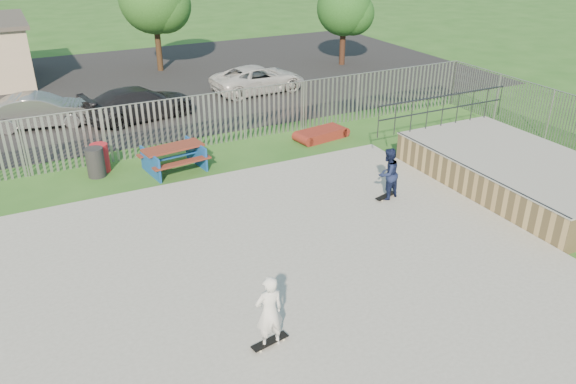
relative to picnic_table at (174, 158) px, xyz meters
name	(u,v)px	position (x,y,z in m)	size (l,w,h in m)	color
ground	(252,283)	(-0.30, -7.34, -0.43)	(120.00, 120.00, 0.00)	#2C6221
concrete_slab	(252,281)	(-0.30, -7.34, -0.36)	(15.00, 12.00, 0.15)	#969792
quarter_pipe	(515,172)	(9.19, -6.30, 0.13)	(5.50, 7.05, 2.19)	tan
fence	(221,168)	(0.70, -2.75, 0.57)	(26.04, 16.02, 2.00)	gray
picnic_table	(174,158)	(0.00, 0.00, 0.00)	(2.22, 1.92, 0.85)	maroon
funbox	(321,134)	(6.00, 0.38, -0.25)	(1.95, 1.19, 0.37)	maroon
trash_bin_red	(100,158)	(-2.25, 0.99, 0.06)	(0.59, 0.59, 0.98)	#AA1A23
trash_bin_grey	(96,162)	(-2.46, 0.65, 0.06)	(0.60, 0.60, 0.99)	#272729
parking_lot	(103,89)	(-0.30, 11.66, -0.42)	(40.00, 18.00, 0.02)	black
car_silver	(40,111)	(-3.58, 6.77, 0.27)	(1.44, 4.14, 1.36)	#A1A1A6
car_dark	(139,103)	(0.28, 5.95, 0.27)	(1.92, 4.71, 1.37)	black
car_white	(258,79)	(6.50, 7.49, 0.24)	(2.15, 4.67, 1.30)	silver
tree_right	(344,8)	(13.32, 10.68, 2.77)	(3.09, 3.09, 4.76)	#3D2418
skateboard_a	(386,196)	(5.00, -5.28, -0.24)	(0.82, 0.41, 0.08)	black
skateboard_b	(270,342)	(-0.90, -9.59, -0.24)	(0.82, 0.34, 0.08)	black
skater_navy	(388,174)	(5.00, -5.28, 0.51)	(0.77, 0.60, 1.59)	#141D41
skater_white	(269,312)	(-0.90, -9.59, 0.51)	(0.58, 0.38, 1.59)	white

